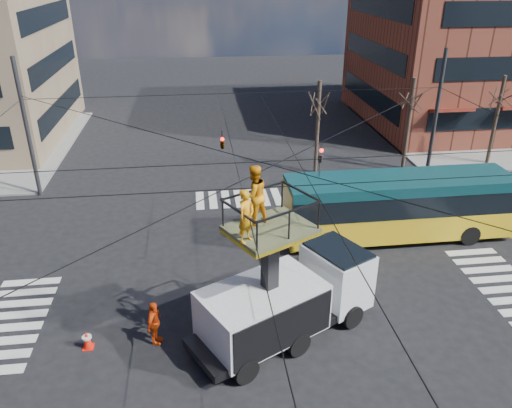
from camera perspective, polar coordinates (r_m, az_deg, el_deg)
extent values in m
plane|color=black|center=(20.56, 1.70, -11.09)|extent=(120.00, 120.00, 0.00)
cube|color=slate|center=(45.80, 24.54, 7.82)|extent=(18.00, 18.00, 0.12)
cube|color=black|center=(42.76, -21.29, 10.44)|extent=(0.12, 13.60, 1.50)
cube|color=black|center=(42.11, -22.02, 14.80)|extent=(0.12, 13.60, 1.50)
cube|color=black|center=(41.72, -22.81, 19.26)|extent=(0.12, 13.60, 1.50)
cube|color=brown|center=(47.51, 25.36, 16.93)|extent=(20.00, 16.00, 14.00)
cube|color=black|center=(43.97, 12.82, 12.07)|extent=(0.12, 13.60, 1.58)
cube|color=black|center=(43.32, 13.28, 16.56)|extent=(0.12, 13.60, 1.57)
cube|color=black|center=(42.94, 13.78, 21.16)|extent=(0.12, 13.60, 1.57)
cylinder|color=#2D2D30|center=(32.90, 19.86, 9.52)|extent=(0.24, 0.24, 8.00)
cylinder|color=#2D2D30|center=(30.92, -24.68, 7.73)|extent=(0.24, 0.24, 8.00)
cylinder|color=black|center=(29.15, -1.78, 12.55)|extent=(24.00, 0.03, 0.03)
cylinder|color=black|center=(17.68, 1.94, 4.42)|extent=(24.02, 24.02, 0.03)
cylinder|color=black|center=(17.68, 1.94, 4.42)|extent=(24.02, 24.02, 0.03)
cylinder|color=black|center=(16.70, 2.56, 1.99)|extent=(24.00, 0.03, 0.03)
cylinder|color=black|center=(18.90, 1.37, 4.88)|extent=(24.00, 0.03, 0.03)
cylinder|color=black|center=(17.69, -1.92, 3.04)|extent=(0.03, 24.00, 0.03)
cylinder|color=black|center=(18.05, 5.70, 3.39)|extent=(0.03, 24.00, 0.03)
imported|color=black|center=(21.20, 7.37, 5.59)|extent=(0.16, 0.20, 1.00)
imported|color=black|center=(22.41, -3.89, 7.52)|extent=(0.26, 1.24, 0.50)
cylinder|color=#382B21|center=(32.11, 7.04, 8.61)|extent=(0.24, 0.24, 6.00)
cylinder|color=#382B21|center=(34.04, 17.01, 8.67)|extent=(0.24, 0.24, 6.00)
cylinder|color=#382B21|center=(36.85, 25.69, 8.51)|extent=(0.24, 0.24, 6.00)
cube|color=black|center=(18.72, 3.01, -13.26)|extent=(7.22, 5.22, 0.30)
cube|color=silver|center=(19.55, 9.18, -8.08)|extent=(2.71, 2.96, 2.20)
cube|color=black|center=(19.12, 9.34, -6.08)|extent=(2.49, 2.78, 0.80)
cube|color=silver|center=(17.73, 0.73, -12.06)|extent=(4.88, 4.18, 1.80)
cylinder|color=black|center=(19.43, 10.88, -12.47)|extent=(0.96, 0.73, 0.90)
cylinder|color=black|center=(20.73, 6.35, -9.38)|extent=(0.96, 0.73, 0.90)
cylinder|color=black|center=(18.01, 4.80, -15.59)|extent=(0.96, 0.73, 0.90)
cylinder|color=black|center=(19.41, 0.40, -11.97)|extent=(0.96, 0.73, 0.90)
cylinder|color=black|center=(17.03, -1.24, -18.44)|extent=(0.96, 0.73, 0.90)
cylinder|color=black|center=(18.50, -5.34, -14.31)|extent=(0.96, 0.73, 0.90)
cube|color=black|center=(16.98, 1.58, -7.57)|extent=(0.61, 0.61, 3.19)
cube|color=brown|center=(16.16, 1.65, -2.82)|extent=(3.28, 3.07, 0.12)
cube|color=yellow|center=(16.22, 1.65, -3.20)|extent=(3.28, 3.07, 0.12)
imported|color=orange|center=(14.92, -1.14, -1.41)|extent=(0.72, 0.74, 1.71)
imported|color=orange|center=(15.94, -0.25, 1.04)|extent=(1.22, 1.12, 2.01)
cube|color=yellow|center=(25.57, 15.72, -1.74)|extent=(11.00, 2.65, 1.30)
cube|color=black|center=(25.06, 16.04, 0.70)|extent=(11.00, 2.60, 1.10)
cube|color=#0D383D|center=(24.75, 16.26, 2.38)|extent=(11.00, 2.65, 0.50)
cube|color=yellow|center=(23.76, 3.81, -1.18)|extent=(0.26, 2.47, 2.80)
cube|color=yellow|center=(27.80, 26.20, 0.23)|extent=(0.26, 2.47, 2.80)
cube|color=black|center=(24.29, 3.61, -3.61)|extent=(0.16, 2.60, 0.30)
cube|color=gold|center=(23.24, 4.14, 1.59)|extent=(0.11, 1.60, 0.35)
cylinder|color=black|center=(23.60, 7.98, -4.62)|extent=(1.00, 0.30, 1.00)
cylinder|color=black|center=(25.60, 6.65, -1.99)|extent=(1.00, 0.30, 1.00)
cylinder|color=black|center=(26.29, 23.21, -3.28)|extent=(1.00, 0.30, 1.00)
cylinder|color=black|center=(28.10, 20.95, -1.00)|extent=(1.00, 0.30, 1.00)
cone|color=#FF1A0A|center=(19.19, -18.74, -14.46)|extent=(0.36, 0.36, 0.72)
imported|color=#ED490E|center=(18.46, -11.54, -13.22)|extent=(0.73, 1.10, 1.74)
imported|color=orange|center=(22.17, 8.25, -5.45)|extent=(0.92, 1.34, 1.90)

